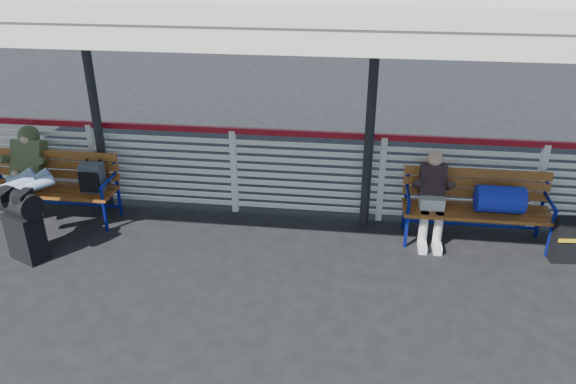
# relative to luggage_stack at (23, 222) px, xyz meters

# --- Properties ---
(ground) EXTENTS (60.00, 60.00, 0.00)m
(ground) POSITION_rel_luggage_stack_xyz_m (2.21, -0.37, -0.49)
(ground) COLOR black
(ground) RESTS_ON ground
(fence) EXTENTS (12.08, 0.08, 1.24)m
(fence) POSITION_rel_luggage_stack_xyz_m (2.21, 1.53, 0.17)
(fence) COLOR silver
(fence) RESTS_ON ground
(luggage_stack) EXTENTS (0.62, 0.50, 0.90)m
(luggage_stack) POSITION_rel_luggage_stack_xyz_m (0.00, 0.00, 0.00)
(luggage_stack) COLOR black
(luggage_stack) RESTS_ON ground
(bench_left) EXTENTS (1.80, 0.56, 0.92)m
(bench_left) POSITION_rel_luggage_stack_xyz_m (-0.05, 1.04, 0.09)
(bench_left) COLOR #9D611E
(bench_left) RESTS_ON ground
(bench_right) EXTENTS (1.80, 0.56, 0.92)m
(bench_right) POSITION_rel_luggage_stack_xyz_m (5.50, 1.11, 0.10)
(bench_right) COLOR #9D611E
(bench_right) RESTS_ON ground
(traveler_man) EXTENTS (0.94, 1.64, 0.77)m
(traveler_man) POSITION_rel_luggage_stack_xyz_m (-0.35, 0.69, 0.24)
(traveler_man) COLOR #8EA4C0
(traveler_man) RESTS_ON ground
(companion_person) EXTENTS (0.32, 0.66, 1.15)m
(companion_person) POSITION_rel_luggage_stack_xyz_m (4.83, 1.10, 0.11)
(companion_person) COLOR beige
(companion_person) RESTS_ON ground
(suitcase_side) EXTENTS (0.41, 0.27, 0.55)m
(suitcase_side) POSITION_rel_luggage_stack_xyz_m (6.43, 0.80, -0.22)
(suitcase_side) COLOR black
(suitcase_side) RESTS_ON ground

